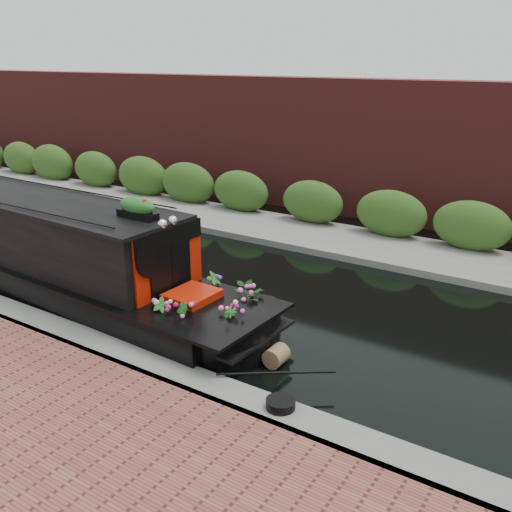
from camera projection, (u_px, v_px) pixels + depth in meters
The scene contains 8 objects.
ground at pixel (198, 284), 12.18m from camera, with size 80.00×80.00×0.00m, color black.
near_bank_coping at pixel (74, 346), 9.58m from camera, with size 40.00×0.60×0.50m, color slate.
far_bank_path at pixel (295, 235), 15.50m from camera, with size 40.00×2.40×0.34m, color slate.
far_hedge at pixel (310, 227), 16.21m from camera, with size 40.00×1.10×2.80m, color #31551C.
far_brick_wall at pixel (342, 211), 17.86m from camera, with size 40.00×1.00×8.00m, color maroon.
narrowboat at pixel (34, 253), 11.80m from camera, with size 10.97×2.32×2.55m.
rope_fender at pixel (276, 356), 8.96m from camera, with size 0.32×0.32×0.35m, color #806243.
coiled_mooring_rope at pixel (281, 404), 7.47m from camera, with size 0.39×0.39×0.12m, color black.
Camera 1 is at (7.23, -8.76, 4.62)m, focal length 40.00 mm.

